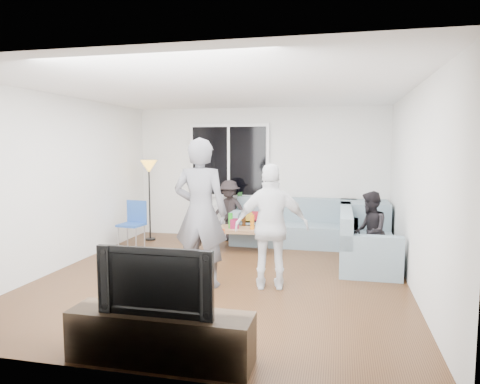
% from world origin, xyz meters
% --- Properties ---
extents(floor, '(5.00, 5.50, 0.04)m').
position_xyz_m(floor, '(0.00, 0.00, -0.02)').
color(floor, '#56351C').
rests_on(floor, ground).
extents(ceiling, '(5.00, 5.50, 0.04)m').
position_xyz_m(ceiling, '(0.00, 0.00, 2.62)').
color(ceiling, white).
rests_on(ceiling, ground).
extents(wall_back, '(5.00, 0.04, 2.60)m').
position_xyz_m(wall_back, '(0.00, 2.77, 1.30)').
color(wall_back, silver).
rests_on(wall_back, ground).
extents(wall_front, '(5.00, 0.04, 2.60)m').
position_xyz_m(wall_front, '(0.00, -2.77, 1.30)').
color(wall_front, silver).
rests_on(wall_front, ground).
extents(wall_left, '(0.04, 5.50, 2.60)m').
position_xyz_m(wall_left, '(-2.52, 0.00, 1.30)').
color(wall_left, silver).
rests_on(wall_left, ground).
extents(wall_right, '(0.04, 5.50, 2.60)m').
position_xyz_m(wall_right, '(2.52, 0.00, 1.30)').
color(wall_right, silver).
rests_on(wall_right, ground).
extents(window_frame, '(1.62, 0.06, 1.47)m').
position_xyz_m(window_frame, '(-0.60, 2.69, 1.55)').
color(window_frame, white).
rests_on(window_frame, wall_back).
extents(window_glass, '(1.50, 0.02, 1.35)m').
position_xyz_m(window_glass, '(-0.60, 2.65, 1.55)').
color(window_glass, black).
rests_on(window_glass, window_frame).
extents(window_mullion, '(0.05, 0.03, 1.35)m').
position_xyz_m(window_mullion, '(-0.60, 2.64, 1.55)').
color(window_mullion, white).
rests_on(window_mullion, window_frame).
extents(radiator, '(1.30, 0.12, 0.62)m').
position_xyz_m(radiator, '(-0.60, 2.65, 0.31)').
color(radiator, silver).
rests_on(radiator, floor).
extents(potted_plant, '(0.22, 0.19, 0.32)m').
position_xyz_m(potted_plant, '(-0.39, 2.62, 0.78)').
color(potted_plant, '#2F6D2B').
rests_on(potted_plant, radiator).
extents(vase, '(0.21, 0.21, 0.19)m').
position_xyz_m(vase, '(-0.65, 2.62, 0.71)').
color(vase, silver).
rests_on(vase, radiator).
extents(sofa_back_section, '(2.30, 0.85, 0.85)m').
position_xyz_m(sofa_back_section, '(0.75, 2.27, 0.42)').
color(sofa_back_section, slate).
rests_on(sofa_back_section, floor).
extents(sofa_right_section, '(2.00, 0.85, 0.85)m').
position_xyz_m(sofa_right_section, '(2.02, 1.23, 0.42)').
color(sofa_right_section, slate).
rests_on(sofa_right_section, floor).
extents(sofa_corner, '(0.85, 0.85, 0.85)m').
position_xyz_m(sofa_corner, '(2.02, 2.27, 0.42)').
color(sofa_corner, slate).
rests_on(sofa_corner, floor).
extents(cushion_yellow, '(0.46, 0.42, 0.14)m').
position_xyz_m(cushion_yellow, '(-0.24, 2.25, 0.51)').
color(cushion_yellow, '#BC841B').
rests_on(cushion_yellow, sofa_back_section).
extents(cushion_red, '(0.38, 0.32, 0.13)m').
position_xyz_m(cushion_red, '(-0.06, 2.33, 0.51)').
color(cushion_red, maroon).
rests_on(cushion_red, sofa_back_section).
extents(coffee_table, '(1.15, 0.69, 0.40)m').
position_xyz_m(coffee_table, '(-0.12, 1.64, 0.20)').
color(coffee_table, '#956B48').
rests_on(coffee_table, floor).
extents(pitcher, '(0.17, 0.17, 0.17)m').
position_xyz_m(pitcher, '(-0.22, 1.55, 0.49)').
color(pitcher, maroon).
rests_on(pitcher, coffee_table).
extents(side_chair, '(0.45, 0.45, 0.86)m').
position_xyz_m(side_chair, '(-2.05, 1.26, 0.43)').
color(side_chair, '#244B9C').
rests_on(side_chair, floor).
extents(floor_lamp, '(0.32, 0.32, 1.56)m').
position_xyz_m(floor_lamp, '(-2.05, 2.05, 0.78)').
color(floor_lamp, yellow).
rests_on(floor_lamp, floor).
extents(player_left, '(0.72, 0.48, 1.95)m').
position_xyz_m(player_left, '(-0.19, -0.44, 0.98)').
color(player_left, '#4F4E54').
rests_on(player_left, floor).
extents(player_right, '(1.01, 0.57, 1.63)m').
position_xyz_m(player_right, '(0.74, -0.35, 0.81)').
color(player_right, silver).
rests_on(player_right, floor).
extents(spectator_right, '(0.46, 0.58, 1.19)m').
position_xyz_m(spectator_right, '(2.02, 0.70, 0.60)').
color(spectator_right, black).
rests_on(spectator_right, floor).
extents(spectator_back, '(0.86, 0.63, 1.19)m').
position_xyz_m(spectator_back, '(-0.50, 2.30, 0.59)').
color(spectator_back, black).
rests_on(spectator_back, floor).
extents(tv_console, '(1.60, 0.40, 0.44)m').
position_xyz_m(tv_console, '(0.11, -2.50, 0.22)').
color(tv_console, '#2E2217').
rests_on(tv_console, floor).
extents(television, '(1.01, 0.13, 0.58)m').
position_xyz_m(television, '(0.11, -2.50, 0.73)').
color(television, black).
rests_on(television, tv_console).
extents(bottle_d, '(0.07, 0.07, 0.26)m').
position_xyz_m(bottle_d, '(0.11, 1.53, 0.53)').
color(bottle_d, orange).
rests_on(bottle_d, coffee_table).
extents(bottle_c, '(0.07, 0.07, 0.23)m').
position_xyz_m(bottle_c, '(-0.11, 1.83, 0.51)').
color(bottle_c, '#331B0B').
rests_on(bottle_c, coffee_table).
extents(bottle_b, '(0.08, 0.08, 0.27)m').
position_xyz_m(bottle_b, '(-0.29, 1.54, 0.54)').
color(bottle_b, '#1D971B').
rests_on(bottle_b, coffee_table).
extents(bottle_e, '(0.07, 0.07, 0.21)m').
position_xyz_m(bottle_e, '(0.25, 1.81, 0.50)').
color(bottle_e, black).
rests_on(bottle_e, coffee_table).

